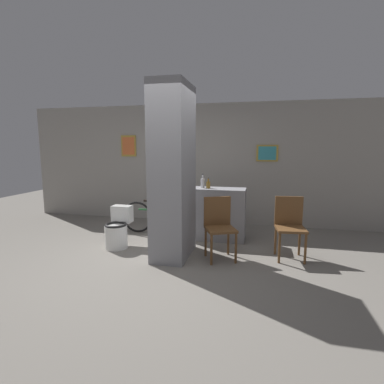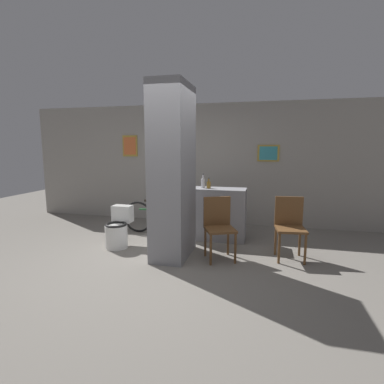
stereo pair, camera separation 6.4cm
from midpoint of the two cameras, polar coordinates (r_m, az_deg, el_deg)
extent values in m
plane|color=slate|center=(4.44, -6.15, -13.71)|extent=(14.00, 14.00, 0.00)
cube|color=gray|center=(6.65, 1.44, 5.32)|extent=(8.00, 0.06, 2.60)
cube|color=#B79338|center=(7.11, -11.46, 8.60)|extent=(0.36, 0.02, 0.48)
cube|color=#D86633|center=(7.10, -11.51, 8.60)|extent=(0.30, 0.01, 0.39)
cube|color=#B79338|center=(6.44, 14.61, 7.17)|extent=(0.44, 0.02, 0.34)
cube|color=teal|center=(6.43, 14.62, 7.16)|extent=(0.36, 0.01, 0.28)
cube|color=gray|center=(4.52, -3.27, 3.74)|extent=(0.50, 0.90, 2.60)
cylinder|color=black|center=(4.42, -7.30, 6.82)|extent=(0.03, 0.40, 0.40)
cylinder|color=red|center=(4.43, -7.48, 6.82)|extent=(0.01, 0.07, 0.07)
cube|color=gray|center=(5.49, 4.71, -4.17)|extent=(1.11, 0.44, 0.94)
cylinder|color=silver|center=(5.21, -13.84, -8.24)|extent=(0.37, 0.37, 0.39)
torus|color=black|center=(5.16, -13.93, -6.05)|extent=(0.36, 0.36, 0.04)
cube|color=silver|center=(5.34, -12.75, -4.05)|extent=(0.33, 0.20, 0.29)
cylinder|color=brown|center=(4.36, 4.02, -10.95)|extent=(0.04, 0.04, 0.45)
cylinder|color=brown|center=(4.46, 8.67, -10.59)|extent=(0.04, 0.04, 0.45)
cylinder|color=brown|center=(4.69, 2.95, -9.49)|extent=(0.04, 0.04, 0.45)
cylinder|color=brown|center=(4.78, 7.28, -9.19)|extent=(0.04, 0.04, 0.45)
cube|color=brown|center=(4.50, 5.78, -7.09)|extent=(0.55, 0.55, 0.04)
cube|color=brown|center=(4.62, 5.18, -3.60)|extent=(0.40, 0.20, 0.44)
cylinder|color=brown|center=(4.59, 16.65, -10.28)|extent=(0.04, 0.04, 0.45)
cylinder|color=brown|center=(4.66, 21.16, -10.21)|extent=(0.04, 0.04, 0.45)
cylinder|color=brown|center=(4.93, 15.98, -8.92)|extent=(0.04, 0.04, 0.45)
cylinder|color=brown|center=(5.00, 20.17, -8.88)|extent=(0.04, 0.04, 0.45)
cube|color=brown|center=(4.72, 18.63, -6.74)|extent=(0.46, 0.46, 0.04)
cube|color=brown|center=(4.85, 18.33, -3.41)|extent=(0.42, 0.08, 0.44)
torus|color=black|center=(6.03, -9.94, -4.68)|extent=(0.62, 0.04, 0.62)
torus|color=black|center=(5.72, -1.38, -5.26)|extent=(0.62, 0.04, 0.62)
cylinder|color=#266633|center=(5.82, -5.80, -3.46)|extent=(0.85, 0.04, 0.04)
cylinder|color=#266633|center=(5.91, -7.92, -3.33)|extent=(0.03, 0.03, 0.32)
cylinder|color=#266633|center=(5.70, -1.84, -3.68)|extent=(0.03, 0.03, 0.29)
cube|color=black|center=(5.87, -7.95, -1.62)|extent=(0.16, 0.06, 0.04)
cylinder|color=#262626|center=(5.67, -1.84, -2.26)|extent=(0.03, 0.42, 0.03)
cylinder|color=silver|center=(5.44, 2.45, 1.68)|extent=(0.07, 0.07, 0.17)
cylinder|color=silver|center=(5.43, 2.46, 2.93)|extent=(0.03, 0.03, 0.07)
sphere|color=#333333|center=(5.42, 2.46, 3.39)|extent=(0.03, 0.03, 0.03)
cylinder|color=olive|center=(5.39, 3.54, 1.35)|extent=(0.07, 0.07, 0.12)
cylinder|color=olive|center=(5.38, 3.55, 2.27)|extent=(0.03, 0.03, 0.05)
sphere|color=#333333|center=(5.38, 3.55, 2.64)|extent=(0.03, 0.03, 0.03)
camera|label=1|loc=(0.03, -89.62, 0.06)|focal=28.00mm
camera|label=2|loc=(0.03, 90.38, -0.06)|focal=28.00mm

